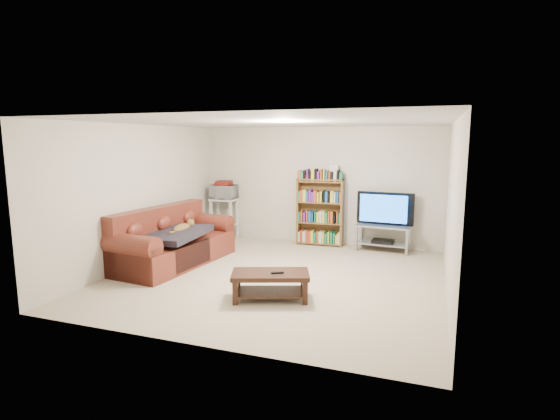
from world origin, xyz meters
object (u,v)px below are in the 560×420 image
at_px(tv_stand, 383,234).
at_px(bookshelf, 320,211).
at_px(coffee_table, 270,281).
at_px(sofa, 171,244).

height_order(tv_stand, bookshelf, bookshelf).
relative_size(coffee_table, tv_stand, 1.09).
bearing_deg(bookshelf, tv_stand, -7.18).
bearing_deg(tv_stand, bookshelf, -179.74).
bearing_deg(coffee_table, tv_stand, 50.47).
xyz_separation_m(tv_stand, bookshelf, (-1.29, 0.09, 0.36)).
height_order(coffee_table, bookshelf, bookshelf).
xyz_separation_m(coffee_table, tv_stand, (1.14, 3.18, 0.08)).
distance_m(sofa, tv_stand, 3.99).
relative_size(sofa, bookshelf, 1.75).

